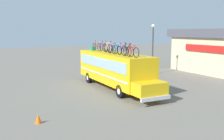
# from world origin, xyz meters

# --- Properties ---
(ground_plane) EXTENTS (120.00, 120.00, 0.00)m
(ground_plane) POSITION_xyz_m (0.00, 0.00, 0.00)
(ground_plane) COLOR slate
(bus) EXTENTS (10.60, 2.40, 2.88)m
(bus) POSITION_xyz_m (0.22, 0.00, 1.66)
(bus) COLOR yellow
(bus) RESTS_ON ground
(luggage_bag_1) EXTENTS (0.56, 0.32, 0.37)m
(luggage_bag_1) POSITION_xyz_m (-3.68, -0.29, 3.06)
(luggage_bag_1) COLOR #1E7F66
(luggage_bag_1) RESTS_ON bus
(rooftop_bicycle_1) EXTENTS (1.75, 0.44, 0.91)m
(rooftop_bicycle_1) POSITION_xyz_m (-3.00, -0.16, 3.26)
(rooftop_bicycle_1) COLOR black
(rooftop_bicycle_1) RESTS_ON bus
(rooftop_bicycle_2) EXTENTS (1.67, 0.44, 0.92)m
(rooftop_bicycle_2) POSITION_xyz_m (-2.23, 0.17, 3.26)
(rooftop_bicycle_2) COLOR black
(rooftop_bicycle_2) RESTS_ON bus
(rooftop_bicycle_3) EXTENTS (1.71, 0.44, 0.95)m
(rooftop_bicycle_3) POSITION_xyz_m (-1.32, 0.08, 3.27)
(rooftop_bicycle_3) COLOR black
(rooftop_bicycle_3) RESTS_ON bus
(rooftop_bicycle_4) EXTENTS (1.64, 0.44, 0.91)m
(rooftop_bicycle_4) POSITION_xyz_m (-0.50, -0.20, 3.26)
(rooftop_bicycle_4) COLOR black
(rooftop_bicycle_4) RESTS_ON bus
(rooftop_bicycle_5) EXTENTS (1.84, 0.44, 0.98)m
(rooftop_bicycle_5) POSITION_xyz_m (0.26, -0.20, 3.29)
(rooftop_bicycle_5) COLOR black
(rooftop_bicycle_5) RESTS_ON bus
(rooftop_bicycle_6) EXTENTS (1.64, 0.44, 0.89)m
(rooftop_bicycle_6) POSITION_xyz_m (1.08, -0.26, 3.25)
(rooftop_bicycle_6) COLOR black
(rooftop_bicycle_6) RESTS_ON bus
(rooftop_bicycle_7) EXTENTS (1.67, 0.44, 0.91)m
(rooftop_bicycle_7) POSITION_xyz_m (1.99, -0.25, 3.26)
(rooftop_bicycle_7) COLOR black
(rooftop_bicycle_7) RESTS_ON bus
(rooftop_bicycle_8) EXTENTS (1.74, 0.44, 0.97)m
(rooftop_bicycle_8) POSITION_xyz_m (2.81, -0.31, 3.28)
(rooftop_bicycle_8) COLOR black
(rooftop_bicycle_8) RESTS_ON bus
(rooftop_bicycle_9) EXTENTS (1.70, 0.44, 0.95)m
(rooftop_bicycle_9) POSITION_xyz_m (3.54, -0.33, 3.27)
(rooftop_bicycle_9) COLOR black
(rooftop_bicycle_9) RESTS_ON bus
(traffic_cone) EXTENTS (0.34, 0.34, 0.49)m
(traffic_cone) POSITION_xyz_m (5.73, -7.19, 0.25)
(traffic_cone) COLOR orange
(traffic_cone) RESTS_ON ground
(street_lamp) EXTENTS (0.38, 0.38, 5.42)m
(street_lamp) POSITION_xyz_m (-4.22, 6.96, 3.48)
(street_lamp) COLOR #38383D
(street_lamp) RESTS_ON ground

